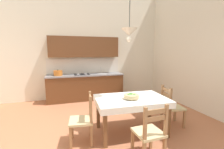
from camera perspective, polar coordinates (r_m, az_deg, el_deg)
The scene contains 9 objects.
ground_plane at distance 3.33m, azimuth -5.40°, elevation -23.24°, with size 6.67×6.51×0.10m, color #B7704C.
wall_back at distance 5.83m, azimuth -11.88°, elevation 11.72°, with size 6.67×0.12×4.09m, color silver.
kitchen_cabinetry at distance 5.56m, azimuth -9.80°, elevation -0.33°, with size 2.63×0.63×2.20m.
dining_table at distance 3.27m, azimuth 7.07°, elevation -10.61°, with size 1.49×1.01×0.75m.
dining_chair_window_side at distance 3.86m, azimuth 20.96°, elevation -11.06°, with size 0.47×0.47×0.93m.
dining_chair_tv_side at distance 3.04m, azimuth -10.53°, elevation -16.06°, with size 0.47×0.47×0.93m.
dining_chair_camera_side at distance 2.64m, azimuth 13.74°, elevation -20.19°, with size 0.44×0.44×0.93m.
fruit_bowl at distance 3.15m, azimuth 7.13°, elevation -7.89°, with size 0.30×0.30×0.12m.
pendant_lamp at distance 3.19m, azimuth 6.41°, elevation 15.09°, with size 0.32×0.32×0.80m.
Camera 1 is at (-0.55, -2.77, 1.70)m, focal length 24.84 mm.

